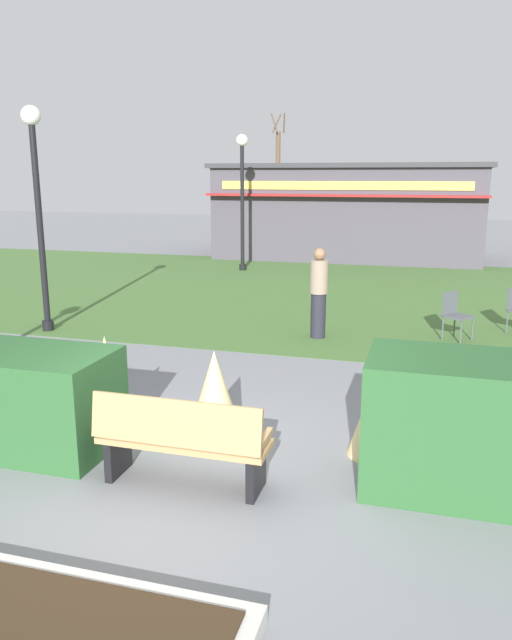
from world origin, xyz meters
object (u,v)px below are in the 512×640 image
(food_kiosk, at_px, (349,211))
(cafe_chair_east, at_px, (454,312))
(tree_left_bg, at_px, (278,176))
(person_strolling, at_px, (319,293))
(lamppost_far, at_px, (242,186))
(lamppost_mid, at_px, (37,193))
(park_bench, at_px, (181,441))
(parked_car_west_slot, at_px, (316,225))
(trash_bin, at_px, (512,457))

(food_kiosk, height_order, cafe_chair_east, food_kiosk)
(tree_left_bg, bearing_deg, person_strolling, -74.37)
(food_kiosk, bearing_deg, lamppost_far, -122.95)
(lamppost_mid, distance_m, cafe_chair_east, 8.10)
(lamppost_far, distance_m, tree_left_bg, 18.89)
(cafe_chair_east, height_order, person_strolling, person_strolling)
(lamppost_mid, bearing_deg, park_bench, -45.32)
(lamppost_mid, distance_m, parked_car_west_slot, 19.81)
(food_kiosk, distance_m, tree_left_bg, 15.61)
(trash_bin, height_order, cafe_chair_east, trash_bin)
(tree_left_bg, bearing_deg, food_kiosk, -66.16)
(food_kiosk, relative_size, tree_left_bg, 1.46)
(park_bench, height_order, trash_bin, park_bench)
(lamppost_far, distance_m, parked_car_west_slot, 11.24)
(person_strolling, xyz_separation_m, tree_left_bg, (-7.33, 26.21, 2.09))
(cafe_chair_east, bearing_deg, tree_left_bg, 110.87)
(trash_bin, relative_size, cafe_chair_east, 1.06)
(park_bench, height_order, parked_car_west_slot, parked_car_west_slot)
(trash_bin, relative_size, food_kiosk, 0.10)
(trash_bin, height_order, person_strolling, person_strolling)
(lamppost_mid, distance_m, trash_bin, 9.43)
(food_kiosk, xyz_separation_m, person_strolling, (1.04, -11.98, -0.85))
(lamppost_mid, xyz_separation_m, lamppost_far, (1.36, 8.58, 0.00))
(lamppost_mid, distance_m, food_kiosk, 13.60)
(food_kiosk, bearing_deg, cafe_chair_east, -73.00)
(lamppost_mid, xyz_separation_m, food_kiosk, (4.18, 12.91, -0.95))
(food_kiosk, bearing_deg, park_bench, -87.48)
(lamppost_far, xyz_separation_m, food_kiosk, (2.81, 4.34, -0.95))
(food_kiosk, bearing_deg, person_strolling, -85.02)
(food_kiosk, bearing_deg, parked_car_west_slot, 110.01)
(park_bench, height_order, cafe_chair_east, park_bench)
(lamppost_far, height_order, tree_left_bg, tree_left_bg)
(person_strolling, bearing_deg, lamppost_far, 52.46)
(tree_left_bg, bearing_deg, park_bench, -77.59)
(lamppost_mid, height_order, lamppost_far, same)
(lamppost_mid, bearing_deg, lamppost_far, 80.96)
(food_kiosk, distance_m, person_strolling, 12.05)
(trash_bin, xyz_separation_m, tree_left_bg, (-10.11, 31.63, 2.48))
(parked_car_west_slot, bearing_deg, tree_left_bg, 117.08)
(lamppost_far, bearing_deg, person_strolling, -63.23)
(lamppost_far, distance_m, cafe_chair_east, 9.71)
(park_bench, height_order, tree_left_bg, tree_left_bg)
(park_bench, xyz_separation_m, trash_bin, (3.04, 0.53, -0.01))
(food_kiosk, bearing_deg, tree_left_bg, 113.84)
(food_kiosk, distance_m, cafe_chair_east, 12.00)
(person_strolling, distance_m, tree_left_bg, 27.30)
(cafe_chair_east, distance_m, person_strolling, 2.53)
(parked_car_west_slot, bearing_deg, lamppost_far, -91.91)
(food_kiosk, height_order, tree_left_bg, tree_left_bg)
(lamppost_far, xyz_separation_m, parked_car_west_slot, (0.37, 11.05, -2.02))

